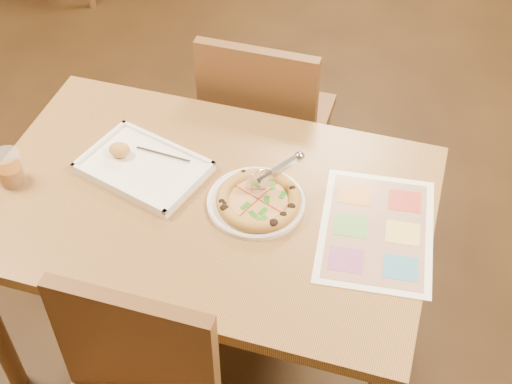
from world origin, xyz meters
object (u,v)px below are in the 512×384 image
(appetizer_tray, at_px, (142,167))
(menu, at_px, (376,230))
(dining_table, at_px, (207,218))
(glass_tumbler, at_px, (10,170))
(pizza_cutter, at_px, (273,173))
(pizza, at_px, (258,200))
(plate, at_px, (256,202))
(chair_far, at_px, (264,113))

(appetizer_tray, bearing_deg, menu, -2.79)
(dining_table, distance_m, glass_tumbler, 0.59)
(pizza_cutter, xyz_separation_m, glass_tumbler, (-0.75, -0.16, -0.04))
(pizza_cutter, xyz_separation_m, appetizer_tray, (-0.40, -0.01, -0.08))
(pizza, relative_size, appetizer_tray, 0.59)
(dining_table, relative_size, plate, 4.62)
(dining_table, distance_m, pizza_cutter, 0.26)
(pizza_cutter, bearing_deg, pizza, -157.03)
(chair_far, bearing_deg, glass_tumbler, 50.75)
(plate, bearing_deg, pizza, -40.59)
(dining_table, bearing_deg, menu, 2.57)
(pizza_cutter, height_order, glass_tumbler, pizza_cutter)
(dining_table, relative_size, menu, 3.00)
(chair_far, height_order, glass_tumbler, chair_far)
(chair_far, xyz_separation_m, pizza, (0.16, -0.59, 0.18))
(appetizer_tray, height_order, menu, appetizer_tray)
(plate, height_order, pizza_cutter, pizza_cutter)
(appetizer_tray, relative_size, glass_tumbler, 3.90)
(chair_far, height_order, menu, chair_far)
(chair_far, xyz_separation_m, menu, (0.50, -0.58, 0.16))
(chair_far, relative_size, plate, 1.67)
(pizza, bearing_deg, menu, 1.58)
(appetizer_tray, bearing_deg, pizza, -6.67)
(dining_table, xyz_separation_m, pizza, (0.16, 0.01, 0.11))
(plate, relative_size, pizza, 1.16)
(pizza, relative_size, menu, 0.56)
(glass_tumbler, bearing_deg, appetizer_tray, 23.87)
(pizza_cutter, distance_m, glass_tumbler, 0.77)
(chair_far, xyz_separation_m, pizza_cutter, (0.18, -0.53, 0.24))
(pizza, height_order, pizza_cutter, pizza_cutter)
(pizza, height_order, appetizer_tray, appetizer_tray)
(appetizer_tray, bearing_deg, dining_table, -14.36)
(chair_far, relative_size, menu, 1.08)
(pizza_cutter, distance_m, appetizer_tray, 0.41)
(pizza, xyz_separation_m, appetizer_tray, (-0.38, 0.04, -0.01))
(plate, height_order, appetizer_tray, appetizer_tray)
(appetizer_tray, bearing_deg, chair_far, 67.70)
(plate, distance_m, pizza_cutter, 0.10)
(glass_tumbler, bearing_deg, menu, 6.35)
(pizza, distance_m, appetizer_tray, 0.38)
(glass_tumbler, bearing_deg, pizza, 8.55)
(appetizer_tray, bearing_deg, glass_tumbler, -156.13)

